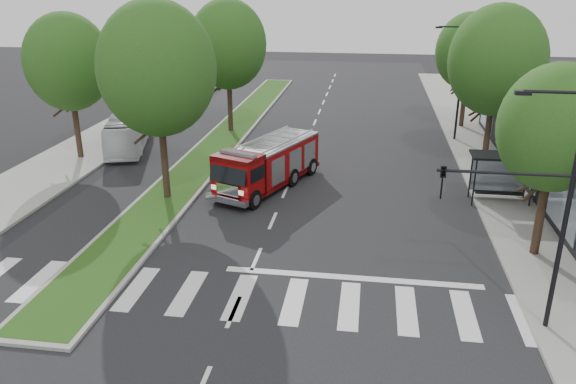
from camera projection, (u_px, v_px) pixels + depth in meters
name	position (u px, v px, depth m)	size (l,w,h in m)	color
ground	(256.00, 259.00, 23.35)	(140.00, 140.00, 0.00)	black
sidewalk_right	(515.00, 189.00, 30.87)	(5.00, 80.00, 0.15)	gray
sidewalk_left	(58.00, 167.00, 34.55)	(5.00, 80.00, 0.15)	gray
median	(224.00, 138.00, 40.78)	(3.00, 50.00, 0.15)	gray
bus_shelter	(502.00, 165.00, 28.63)	(3.20, 1.60, 2.61)	black
tree_right_near	(555.00, 129.00, 21.67)	(4.40, 4.40, 8.05)	black
tree_right_mid	(497.00, 61.00, 32.42)	(5.60, 5.60, 9.72)	black
tree_right_far	(469.00, 51.00, 41.89)	(5.00, 5.00, 8.73)	black
tree_median_near	(157.00, 69.00, 27.29)	(5.80, 5.80, 10.16)	black
tree_median_far	(228.00, 45.00, 40.35)	(5.60, 5.60, 9.72)	black
tree_left_mid	(68.00, 62.00, 34.16)	(5.20, 5.20, 9.16)	black
streetlight_right_near	(539.00, 197.00, 17.14)	(4.08, 0.22, 8.00)	black
streetlight_right_far	(459.00, 78.00, 38.84)	(2.11, 0.20, 8.00)	black
fire_engine	(268.00, 164.00, 30.96)	(5.19, 8.33, 2.78)	#4F0405
city_bus	(129.00, 129.00, 38.60)	(2.12, 9.04, 2.52)	silver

